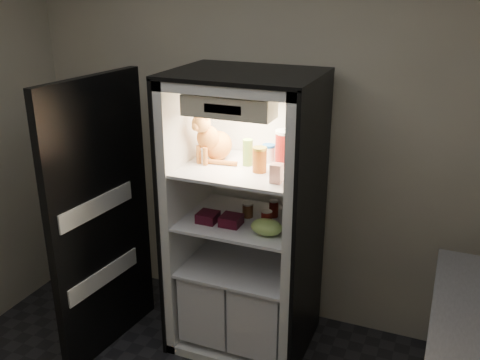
# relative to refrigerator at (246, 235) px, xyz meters

# --- Properties ---
(room_shell) EXTENTS (3.60, 3.60, 3.60)m
(room_shell) POSITION_rel_refrigerator_xyz_m (0.00, -1.38, 0.83)
(room_shell) COLOR white
(room_shell) RESTS_ON floor
(refrigerator) EXTENTS (0.90, 0.72, 1.88)m
(refrigerator) POSITION_rel_refrigerator_xyz_m (0.00, 0.00, 0.00)
(refrigerator) COLOR white
(refrigerator) RESTS_ON floor
(fridge_door) EXTENTS (0.15, 0.87, 1.85)m
(fridge_door) POSITION_rel_refrigerator_xyz_m (-0.85, -0.40, 0.12)
(fridge_door) COLOR black
(fridge_door) RESTS_ON floor
(tabby_cat) EXTENTS (0.29, 0.35, 0.35)m
(tabby_cat) POSITION_rel_refrigerator_xyz_m (-0.23, -0.01, 0.63)
(tabby_cat) COLOR #B74E17
(tabby_cat) RESTS_ON refrigerator
(parmesan_shaker) EXTENTS (0.06, 0.06, 0.17)m
(parmesan_shaker) POSITION_rel_refrigerator_xyz_m (0.01, -0.02, 0.58)
(parmesan_shaker) COLOR #248437
(parmesan_shaker) RESTS_ON refrigerator
(mayo_tub) EXTENTS (0.08, 0.08, 0.11)m
(mayo_tub) POSITION_rel_refrigerator_xyz_m (0.11, 0.10, 0.56)
(mayo_tub) COLOR white
(mayo_tub) RESTS_ON refrigerator
(salsa_jar) EXTENTS (0.09, 0.09, 0.15)m
(salsa_jar) POSITION_rel_refrigerator_xyz_m (0.12, -0.10, 0.58)
(salsa_jar) COLOR maroon
(salsa_jar) RESTS_ON refrigerator
(pepper_jar) EXTENTS (0.13, 0.13, 0.23)m
(pepper_jar) POSITION_rel_refrigerator_xyz_m (0.23, 0.07, 0.61)
(pepper_jar) COLOR maroon
(pepper_jar) RESTS_ON refrigerator
(cream_carton) EXTENTS (0.06, 0.06, 0.11)m
(cream_carton) POSITION_rel_refrigerator_xyz_m (0.27, -0.23, 0.55)
(cream_carton) COLOR beige
(cream_carton) RESTS_ON refrigerator
(soda_can_a) EXTENTS (0.06, 0.06, 0.11)m
(soda_can_a) POSITION_rel_refrigerator_xyz_m (0.17, 0.04, 0.20)
(soda_can_a) COLOR black
(soda_can_a) RESTS_ON refrigerator
(soda_can_b) EXTENTS (0.07, 0.07, 0.13)m
(soda_can_b) POSITION_rel_refrigerator_xyz_m (0.30, -0.04, 0.21)
(soda_can_b) COLOR black
(soda_can_b) RESTS_ON refrigerator
(soda_can_c) EXTENTS (0.07, 0.07, 0.13)m
(soda_can_c) POSITION_rel_refrigerator_xyz_m (0.19, -0.16, 0.21)
(soda_can_c) COLOR black
(soda_can_c) RESTS_ON refrigerator
(condiment_jar) EXTENTS (0.07, 0.07, 0.10)m
(condiment_jar) POSITION_rel_refrigerator_xyz_m (0.02, -0.02, 0.20)
(condiment_jar) COLOR brown
(condiment_jar) RESTS_ON refrigerator
(grape_bag) EXTENTS (0.20, 0.14, 0.10)m
(grape_bag) POSITION_rel_refrigerator_xyz_m (0.22, -0.22, 0.20)
(grape_bag) COLOR #94C35B
(grape_bag) RESTS_ON refrigerator
(berry_box_left) EXTENTS (0.12, 0.12, 0.06)m
(berry_box_left) POSITION_rel_refrigerator_xyz_m (-0.19, -0.19, 0.18)
(berry_box_left) COLOR #540E23
(berry_box_left) RESTS_ON refrigerator
(berry_box_right) EXTENTS (0.13, 0.13, 0.06)m
(berry_box_right) POSITION_rel_refrigerator_xyz_m (-0.03, -0.18, 0.18)
(berry_box_right) COLOR #540E23
(berry_box_right) RESTS_ON refrigerator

